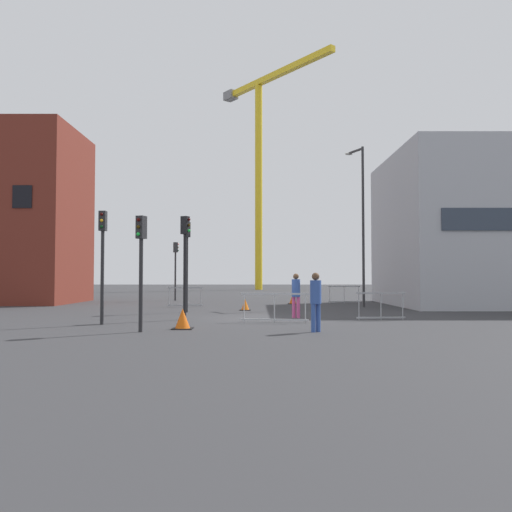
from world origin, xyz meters
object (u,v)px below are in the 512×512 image
object	(u,v)px
traffic_light_corner	(186,252)
traffic_light_median	(102,248)
construction_crane	(261,149)
traffic_cone_striped	(292,299)
pedestrian_walking	(295,292)
traffic_light_near	(175,261)
traffic_light_far	(185,250)
traffic_light_crosswalk	(140,253)
traffic_cone_orange	(245,305)
pedestrian_waiting	(315,297)
streetlamp_tall	(361,215)
traffic_cone_by_barrier	(182,319)

from	to	relation	value
traffic_light_corner	traffic_light_median	distance (m)	6.45
construction_crane	traffic_cone_striped	xyz separation A→B (m)	(1.62, -31.53, -17.08)
construction_crane	pedestrian_walking	distance (m)	45.11
traffic_light_near	traffic_light_far	bearing A→B (deg)	-79.81
traffic_light_crosswalk	traffic_light_near	distance (m)	20.06
traffic_cone_striped	traffic_light_median	bearing A→B (deg)	-119.83
traffic_cone_orange	traffic_light_far	bearing A→B (deg)	-112.11
traffic_light_corner	pedestrian_waiting	distance (m)	10.02
traffic_light_far	traffic_cone_striped	distance (m)	12.67
traffic_cone_striped	pedestrian_walking	bearing A→B (deg)	-93.38
streetlamp_tall	construction_crane	bearing A→B (deg)	98.61
traffic_light_corner	traffic_cone_by_barrier	size ratio (longest dim) A/B	6.37
traffic_light_near	pedestrian_waiting	bearing A→B (deg)	-69.63
traffic_cone_orange	pedestrian_walking	bearing A→B (deg)	-65.11
traffic_cone_orange	traffic_light_median	bearing A→B (deg)	-123.01
pedestrian_walking	construction_crane	bearing A→B (deg)	91.36
traffic_light_corner	pedestrian_walking	distance (m)	6.11
streetlamp_tall	traffic_light_corner	world-z (taller)	streetlamp_tall
traffic_cone_by_barrier	traffic_light_median	bearing A→B (deg)	153.97
traffic_light_near	construction_crane	bearing A→B (deg)	77.21
construction_crane	pedestrian_walking	size ratio (longest dim) A/B	14.55
streetlamp_tall	pedestrian_walking	world-z (taller)	streetlamp_tall
traffic_light_far	pedestrian_walking	distance (m)	4.79
traffic_cone_orange	traffic_cone_by_barrier	world-z (taller)	traffic_cone_by_barrier
construction_crane	traffic_cone_orange	bearing A→B (deg)	-91.78
traffic_light_corner	traffic_cone_orange	world-z (taller)	traffic_light_corner
traffic_cone_striped	traffic_cone_by_barrier	world-z (taller)	traffic_cone_by_barrier
traffic_light_far	traffic_cone_striped	size ratio (longest dim) A/B	6.76
streetlamp_tall	traffic_light_crosswalk	size ratio (longest dim) A/B	2.50
traffic_light_median	streetlamp_tall	bearing A→B (deg)	42.58
traffic_light_far	pedestrian_walking	world-z (taller)	traffic_light_far
traffic_light_near	traffic_cone_striped	distance (m)	9.21
traffic_light_far	traffic_light_near	world-z (taller)	traffic_light_far
traffic_light_near	traffic_cone_striped	size ratio (longest dim) A/B	6.73
streetlamp_tall	traffic_cone_by_barrier	bearing A→B (deg)	-124.76
construction_crane	traffic_light_median	size ratio (longest dim) A/B	6.57
traffic_light_corner	traffic_cone_orange	xyz separation A→B (m)	(2.72, 1.44, -2.57)
traffic_light_corner	traffic_cone_orange	size ratio (longest dim) A/B	7.70
construction_crane	traffic_light_crosswalk	xyz separation A→B (m)	(-4.16, -47.29, -14.95)
traffic_light_near	pedestrian_walking	distance (m)	16.46
pedestrian_walking	pedestrian_waiting	distance (m)	5.24
traffic_cone_striped	traffic_cone_by_barrier	size ratio (longest dim) A/B	0.90
traffic_light_far	traffic_light_near	xyz separation A→B (m)	(-2.80, 15.57, -0.01)
traffic_light_near	traffic_cone_by_barrier	xyz separation A→B (m)	(3.21, -19.06, -2.40)
traffic_light_crosswalk	pedestrian_walking	xyz separation A→B (m)	(5.16, 5.24, -1.35)
streetlamp_tall	traffic_light_near	size ratio (longest dim) A/B	2.20
construction_crane	streetlamp_tall	distance (m)	37.03
construction_crane	traffic_cone_striped	world-z (taller)	construction_crane
traffic_light_crosswalk	traffic_cone_orange	size ratio (longest dim) A/B	6.47
pedestrian_waiting	traffic_cone_orange	size ratio (longest dim) A/B	3.29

